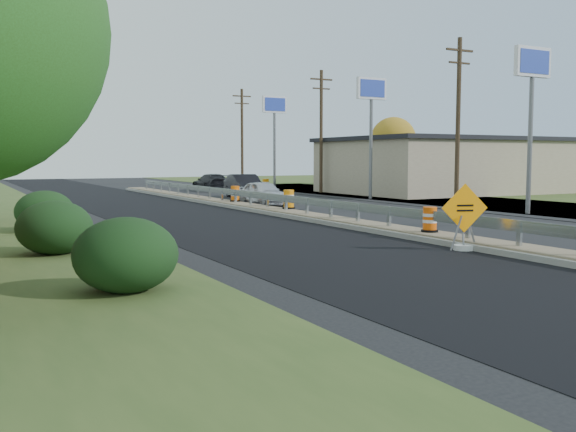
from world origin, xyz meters
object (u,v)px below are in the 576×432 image
car_silver (263,193)px  car_dark_mid (245,186)px  caution_sign (464,234)px  barrel_median_far (235,194)px  barrel_shoulder_far (266,185)px  barrel_median_near (430,220)px  car_dark_far (211,182)px  barrel_median_mid (289,200)px

car_silver → car_dark_mid: (1.80, 6.59, 0.10)m
caution_sign → barrel_median_far: size_ratio=2.22×
barrel_shoulder_far → car_silver: car_silver is taller
car_silver → barrel_median_far: bearing=162.3°
barrel_median_far → car_dark_mid: size_ratio=0.18×
caution_sign → barrel_median_near: (0.95, 2.61, 0.13)m
barrel_median_near → car_dark_far: size_ratio=0.17×
car_dark_mid → car_dark_far: size_ratio=1.00×
car_dark_far → barrel_median_mid: bearing=79.9°
caution_sign → barrel_shoulder_far: caution_sign is taller
caution_sign → barrel_median_near: size_ratio=2.34×
barrel_median_near → car_dark_mid: car_dark_mid is taller
caution_sign → car_silver: size_ratio=0.48×
barrel_median_near → barrel_median_mid: bearing=87.4°
car_silver → car_dark_mid: car_dark_mid is taller
barrel_median_mid → barrel_median_far: bearing=91.7°
caution_sign → barrel_median_near: 2.78m
car_dark_mid → car_dark_far: bearing=89.5°
barrel_median_mid → car_silver: bearing=76.6°
barrel_median_mid → barrel_shoulder_far: size_ratio=0.93×
car_silver → barrel_shoulder_far: bearing=60.8°
barrel_median_near → car_dark_mid: size_ratio=0.17×
caution_sign → barrel_shoulder_far: bearing=90.8°
barrel_median_far → car_silver: size_ratio=0.22×
barrel_median_mid → barrel_median_far: size_ratio=1.05×
barrel_median_far → car_dark_mid: 7.03m
car_silver → car_dark_far: car_dark_far is taller
caution_sign → barrel_shoulder_far: size_ratio=1.97×
barrel_median_mid → car_dark_mid: 12.71m
barrel_median_far → car_dark_far: 16.62m
barrel_median_mid → car_dark_mid: car_dark_mid is taller
car_dark_far → caution_sign: bearing=82.0°
barrel_median_near → car_dark_far: (5.03, 33.01, 0.08)m
barrel_median_near → barrel_median_mid: size_ratio=0.90×
car_dark_mid → car_silver: bearing=-97.8°
barrel_median_mid → car_dark_mid: (3.16, 12.31, 0.13)m
barrel_median_near → car_dark_far: car_dark_far is taller
barrel_shoulder_far → car_dark_far: car_dark_far is taller
caution_sign → car_dark_far: bearing=97.9°
caution_sign → barrel_median_far: (1.26, 19.68, 0.16)m
barrel_median_near → barrel_shoulder_far: barrel_median_near is taller
barrel_median_near → car_dark_far: bearing=81.3°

